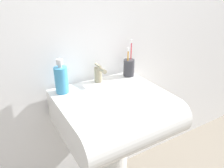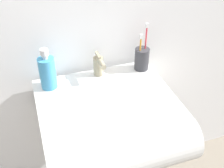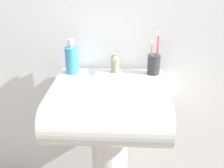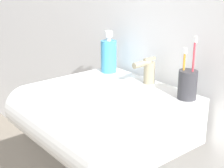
{
  "view_description": "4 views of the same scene",
  "coord_description": "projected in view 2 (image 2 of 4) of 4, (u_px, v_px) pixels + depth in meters",
  "views": [
    {
      "loc": [
        -0.49,
        -0.83,
        1.27
      ],
      "look_at": [
        0.01,
        -0.0,
        0.82
      ],
      "focal_mm": 35.0,
      "sensor_mm": 36.0,
      "label": 1
    },
    {
      "loc": [
        -0.25,
        -0.82,
        1.46
      ],
      "look_at": [
        0.02,
        0.0,
        0.82
      ],
      "focal_mm": 45.0,
      "sensor_mm": 36.0,
      "label": 2
    },
    {
      "loc": [
        0.07,
        -1.18,
        1.29
      ],
      "look_at": [
        0.01,
        -0.03,
        0.78
      ],
      "focal_mm": 45.0,
      "sensor_mm": 36.0,
      "label": 3
    },
    {
      "loc": [
        0.9,
        -0.73,
        1.19
      ],
      "look_at": [
        -0.01,
        0.01,
        0.79
      ],
      "focal_mm": 55.0,
      "sensor_mm": 36.0,
      "label": 4
    }
  ],
  "objects": [
    {
      "name": "sink_basin",
      "position": [
        111.0,
        124.0,
        1.1
      ],
      "size": [
        0.53,
        0.51,
        0.17
      ],
      "color": "white",
      "rests_on": "sink_pedestal"
    },
    {
      "name": "soap_bottle",
      "position": [
        47.0,
        72.0,
        1.12
      ],
      "size": [
        0.07,
        0.07,
        0.18
      ],
      "color": "#3F99CC",
      "rests_on": "sink_basin"
    },
    {
      "name": "toothbrush_cup",
      "position": [
        142.0,
        58.0,
        1.24
      ],
      "size": [
        0.06,
        0.06,
        0.22
      ],
      "color": "#38383D",
      "rests_on": "sink_basin"
    },
    {
      "name": "faucet",
      "position": [
        99.0,
        65.0,
        1.2
      ],
      "size": [
        0.04,
        0.11,
        0.1
      ],
      "color": "tan",
      "rests_on": "sink_basin"
    }
  ]
}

